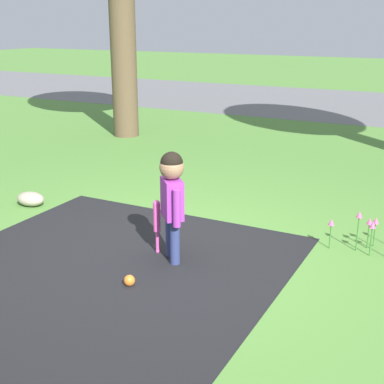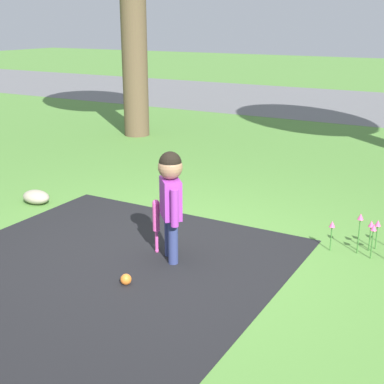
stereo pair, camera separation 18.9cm
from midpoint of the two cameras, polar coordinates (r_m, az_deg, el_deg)
The scene contains 7 objects.
ground_plane at distance 5.35m, azimuth -3.72°, elevation -6.31°, with size 60.00×60.00×0.00m, color #518438.
street_strip at distance 15.19m, azimuth 17.68°, elevation 8.78°, with size 40.00×6.00×0.01m.
child at distance 4.91m, azimuth -3.25°, elevation 0.07°, with size 0.32×0.34×1.06m.
baseball_bat at distance 5.18m, azimuth -4.82°, elevation -2.90°, with size 0.07×0.07×0.55m.
sports_ball at distance 4.71m, azimuth -7.85°, elevation -9.34°, with size 0.10×0.10×0.10m.
flower_bed at distance 5.48m, azimuth 17.71°, elevation -3.13°, with size 0.69×0.32×0.44m.
edging_rock at distance 6.91m, azimuth -17.59°, elevation -0.71°, with size 0.37×0.26×0.17m.
Camera 1 is at (2.47, -4.21, 2.19)m, focal length 50.00 mm.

